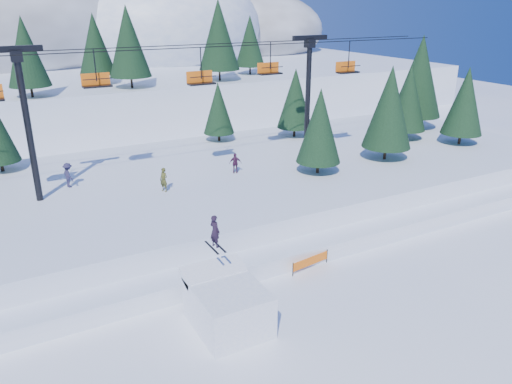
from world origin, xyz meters
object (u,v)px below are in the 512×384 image
chairlift (175,89)px  jump_kicker (227,304)px  banner_near (310,261)px  banner_far (396,231)px

chairlift → jump_kicker: bearing=-102.3°
banner_near → banner_far: same height
jump_kicker → banner_near: bearing=21.3°
jump_kicker → banner_far: size_ratio=1.91×
banner_near → banner_far: bearing=5.4°
chairlift → banner_far: size_ratio=16.10×
jump_kicker → chairlift: (3.49, 15.97, 8.09)m
chairlift → banner_far: (10.94, -12.57, -8.78)m
banner_far → banner_near: bearing=-174.6°
chairlift → banner_near: bearing=-75.8°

